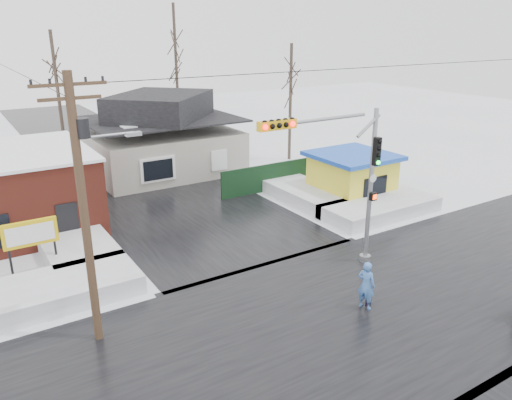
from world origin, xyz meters
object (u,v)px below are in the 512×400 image
marquee_sign (30,235)px  pedestrian (366,286)px  utility_pole (85,198)px  kiosk (352,176)px  traffic_signal (345,171)px

marquee_sign → pedestrian: size_ratio=1.32×
utility_pole → kiosk: bearing=20.4°
traffic_signal → pedestrian: traffic_signal is taller
utility_pole → marquee_sign: (-1.07, 5.99, -3.19)m
marquee_sign → kiosk: (18.50, 0.50, -0.46)m
utility_pole → kiosk: (17.43, 6.49, -3.65)m
traffic_signal → utility_pole: (-10.36, 0.53, 0.57)m
traffic_signal → kiosk: traffic_signal is taller
marquee_sign → pedestrian: 13.90m
utility_pole → traffic_signal: bearing=-2.9°
marquee_sign → utility_pole: bearing=-79.9°
marquee_sign → pedestrian: marquee_sign is taller
kiosk → utility_pole: bearing=-159.6°
kiosk → pedestrian: size_ratio=2.38×
traffic_signal → pedestrian: bearing=-113.9°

